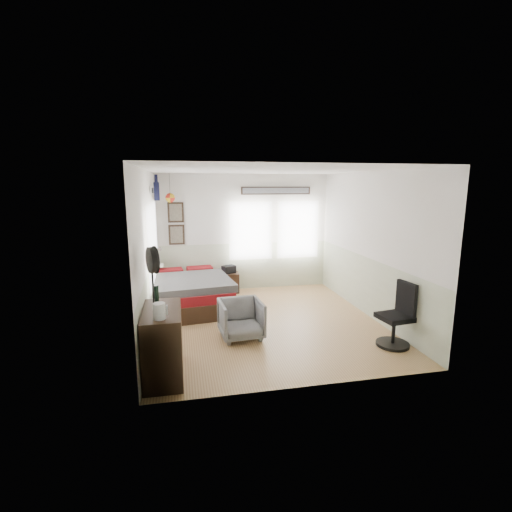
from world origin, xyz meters
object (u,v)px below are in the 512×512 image
Objects in this scene: bed at (191,292)px; nightstand at (229,282)px; armchair at (241,319)px; dresser at (163,343)px; task_chair at (397,320)px.

bed is 1.28m from nightstand.
bed reaches higher than armchair.
nightstand is at bearing 69.86° from dresser.
bed is 1.87m from armchair.
dresser is at bearing -106.26° from nightstand.
bed is at bearing 133.37° from task_chair.
task_chair reaches higher than nightstand.
dresser reaches higher than nightstand.
dresser is 3.50m from task_chair.
nightstand is at bearing 82.83° from armchair.
task_chair reaches higher than bed.
dresser is at bearing 176.33° from task_chair.
bed is at bearing -130.45° from nightstand.
dresser is 1.00× the size of task_chair.
armchair is at bearing -73.50° from bed.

